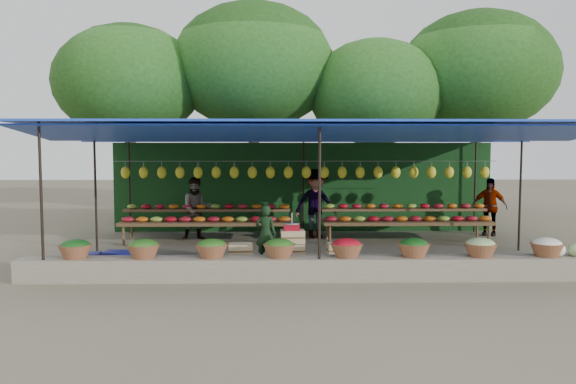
{
  "coord_description": "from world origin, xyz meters",
  "views": [
    {
      "loc": [
        -0.75,
        -12.6,
        2.32
      ],
      "look_at": [
        -0.48,
        0.2,
        1.34
      ],
      "focal_mm": 35.0,
      "sensor_mm": 36.0,
      "label": 1
    }
  ],
  "objects_px": {
    "weighing_scale": "(292,226)",
    "blue_crate_front": "(119,260)",
    "vendor_seated": "(266,234)",
    "blue_crate_back": "(87,261)",
    "crate_counter": "(291,254)"
  },
  "relations": [
    {
      "from": "vendor_seated",
      "to": "blue_crate_back",
      "type": "bearing_deg",
      "value": 20.43
    },
    {
      "from": "weighing_scale",
      "to": "blue_crate_front",
      "type": "relative_size",
      "value": 0.59
    },
    {
      "from": "weighing_scale",
      "to": "vendor_seated",
      "type": "height_order",
      "value": "vendor_seated"
    },
    {
      "from": "crate_counter",
      "to": "vendor_seated",
      "type": "relative_size",
      "value": 1.99
    },
    {
      "from": "crate_counter",
      "to": "weighing_scale",
      "type": "distance_m",
      "value": 0.54
    },
    {
      "from": "crate_counter",
      "to": "blue_crate_back",
      "type": "relative_size",
      "value": 4.75
    },
    {
      "from": "vendor_seated",
      "to": "blue_crate_back",
      "type": "relative_size",
      "value": 2.39
    },
    {
      "from": "weighing_scale",
      "to": "blue_crate_front",
      "type": "height_order",
      "value": "weighing_scale"
    },
    {
      "from": "weighing_scale",
      "to": "blue_crate_back",
      "type": "xyz_separation_m",
      "value": [
        -4.0,
        0.23,
        -0.7
      ]
    },
    {
      "from": "blue_crate_back",
      "to": "weighing_scale",
      "type": "bearing_deg",
      "value": -7.14
    },
    {
      "from": "weighing_scale",
      "to": "crate_counter",
      "type": "bearing_deg",
      "value": 180.0
    },
    {
      "from": "crate_counter",
      "to": "blue_crate_front",
      "type": "distance_m",
      "value": 3.35
    },
    {
      "from": "crate_counter",
      "to": "weighing_scale",
      "type": "height_order",
      "value": "weighing_scale"
    },
    {
      "from": "weighing_scale",
      "to": "blue_crate_back",
      "type": "distance_m",
      "value": 4.07
    },
    {
      "from": "crate_counter",
      "to": "weighing_scale",
      "type": "bearing_deg",
      "value": -0.0
    }
  ]
}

